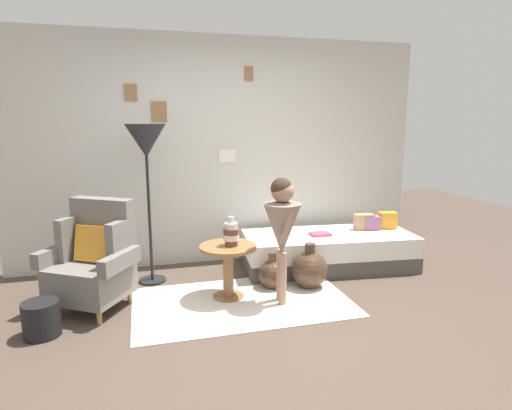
{
  "coord_description": "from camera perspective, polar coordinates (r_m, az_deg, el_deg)",
  "views": [
    {
      "loc": [
        -0.92,
        -3.01,
        1.66
      ],
      "look_at": [
        0.15,
        0.95,
        0.85
      ],
      "focal_mm": 30.13,
      "sensor_mm": 36.0,
      "label": 1
    }
  ],
  "objects": [
    {
      "name": "demijohn_far",
      "position": [
        4.4,
        7.12,
        -8.45
      ],
      "size": [
        0.37,
        0.37,
        0.46
      ],
      "color": "#473323",
      "rests_on": "ground"
    },
    {
      "name": "demijohn_near",
      "position": [
        4.37,
        2.17,
        -9.12
      ],
      "size": [
        0.29,
        0.29,
        0.37
      ],
      "color": "#473323",
      "rests_on": "ground"
    },
    {
      "name": "pillow_back",
      "position": [
        5.19,
        14.13,
        -2.18
      ],
      "size": [
        0.23,
        0.15,
        0.18
      ],
      "primitive_type": "cube",
      "rotation": [
        0.0,
        0.0,
        -0.15
      ],
      "color": "tan",
      "rests_on": "daybed"
    },
    {
      "name": "pillow_mid",
      "position": [
        5.21,
        15.1,
        -2.31
      ],
      "size": [
        0.2,
        0.16,
        0.16
      ],
      "primitive_type": "cube",
      "rotation": [
        0.0,
        0.0,
        -0.22
      ],
      "color": "gray",
      "rests_on": "daybed"
    },
    {
      "name": "person_child",
      "position": [
        3.85,
        3.48,
        -2.52
      ],
      "size": [
        0.34,
        0.34,
        1.17
      ],
      "color": "#A37A60",
      "rests_on": "ground"
    },
    {
      "name": "gallery_wall",
      "position": [
        5.06,
        -4.65,
        7.05
      ],
      "size": [
        4.8,
        0.12,
        2.6
      ],
      "color": "beige",
      "rests_on": "ground"
    },
    {
      "name": "rug",
      "position": [
        4.08,
        -1.83,
        -12.76
      ],
      "size": [
        1.98,
        1.17,
        0.01
      ],
      "primitive_type": "cube",
      "color": "silver",
      "rests_on": "ground"
    },
    {
      "name": "floor_lamp",
      "position": [
        4.42,
        -14.39,
        7.49
      ],
      "size": [
        0.4,
        0.4,
        1.63
      ],
      "color": "black",
      "rests_on": "ground"
    },
    {
      "name": "daybed",
      "position": [
        5.0,
        9.54,
        -5.99
      ],
      "size": [
        1.97,
        0.98,
        0.4
      ],
      "color": "#4C4742",
      "rests_on": "ground"
    },
    {
      "name": "magazine_basket",
      "position": [
        3.84,
        -26.61,
        -13.38
      ],
      "size": [
        0.28,
        0.28,
        0.28
      ],
      "primitive_type": "cylinder",
      "color": "black",
      "rests_on": "ground"
    },
    {
      "name": "ground_plane",
      "position": [
        3.56,
        1.73,
        -16.62
      ],
      "size": [
        12.0,
        12.0,
        0.0
      ],
      "primitive_type": "plane",
      "color": "#4C3D33"
    },
    {
      "name": "book_on_daybed",
      "position": [
        4.85,
        8.52,
        -3.83
      ],
      "size": [
        0.22,
        0.16,
        0.03
      ],
      "primitive_type": "cube",
      "rotation": [
        0.0,
        0.0,
        -0.0
      ],
      "color": "#B94763",
      "rests_on": "daybed"
    },
    {
      "name": "side_table",
      "position": [
        4.07,
        -3.73,
        -7.39
      ],
      "size": [
        0.54,
        0.54,
        0.52
      ],
      "color": "olive",
      "rests_on": "ground"
    },
    {
      "name": "pillow_head",
      "position": [
        5.32,
        17.08,
        -1.95
      ],
      "size": [
        0.22,
        0.16,
        0.2
      ],
      "primitive_type": "cube",
      "rotation": [
        0.0,
        0.0,
        -0.2
      ],
      "color": "orange",
      "rests_on": "daybed"
    },
    {
      "name": "vase_striped",
      "position": [
        3.99,
        -3.32,
        -3.81
      ],
      "size": [
        0.15,
        0.15,
        0.28
      ],
      "color": "brown",
      "rests_on": "side_table"
    },
    {
      "name": "armchair",
      "position": [
        4.12,
        -20.67,
        -6.82
      ],
      "size": [
        0.9,
        0.84,
        0.97
      ],
      "color": "tan",
      "rests_on": "ground"
    }
  ]
}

